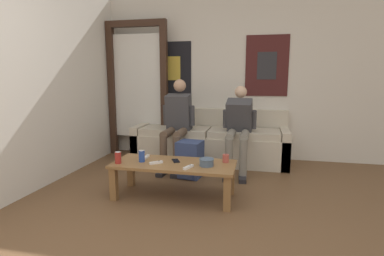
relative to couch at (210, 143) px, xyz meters
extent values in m
cube|color=silver|center=(0.13, 0.36, 0.99)|extent=(10.00, 0.05, 2.55)
cube|color=black|center=(-0.69, 0.33, 1.13)|extent=(0.64, 0.01, 0.84)
cube|color=gold|center=(-0.69, 0.32, 1.13)|extent=(0.29, 0.01, 0.38)
cube|color=#471E1E|center=(0.81, 0.33, 1.16)|extent=(0.64, 0.01, 0.91)
cube|color=#2D2D33|center=(0.81, 0.32, 1.16)|extent=(0.29, 0.01, 0.41)
cube|color=#382319|center=(-1.66, 0.14, 0.74)|extent=(0.10, 0.10, 2.05)
cube|color=#382319|center=(-0.76, 0.14, 0.74)|extent=(0.10, 0.10, 2.05)
cube|color=#382319|center=(-1.21, 0.14, 1.82)|extent=(1.00, 0.10, 0.10)
cube|color=silver|center=(-1.21, 0.16, 0.84)|extent=(0.82, 0.02, 1.64)
cube|color=beige|center=(0.00, 0.27, 0.11)|extent=(2.30, 0.13, 0.78)
cube|color=beige|center=(0.00, -0.09, -0.08)|extent=(2.30, 0.58, 0.41)
cube|color=beige|center=(-1.09, -0.09, -0.02)|extent=(0.12, 0.58, 0.53)
cube|color=beige|center=(1.09, -0.09, -0.02)|extent=(0.12, 0.58, 0.53)
cube|color=beige|center=(-0.52, -0.09, 0.18)|extent=(1.01, 0.54, 0.10)
cube|color=beige|center=(0.52, -0.09, 0.18)|extent=(1.01, 0.54, 0.10)
cube|color=olive|center=(-0.15, -1.48, 0.08)|extent=(1.29, 0.54, 0.03)
cube|color=olive|center=(-0.74, -1.26, -0.11)|extent=(0.07, 0.07, 0.35)
cube|color=olive|center=(0.45, -1.26, -0.11)|extent=(0.07, 0.07, 0.35)
cube|color=olive|center=(-0.74, -1.70, -0.11)|extent=(0.07, 0.07, 0.35)
cube|color=olive|center=(0.45, -1.70, -0.11)|extent=(0.07, 0.07, 0.35)
cylinder|color=brown|center=(-0.50, -0.53, 0.23)|extent=(0.11, 0.42, 0.11)
cylinder|color=brown|center=(-0.50, -0.74, -0.01)|extent=(0.10, 0.10, 0.49)
cube|color=#232328|center=(-0.50, -0.81, -0.26)|extent=(0.11, 0.25, 0.05)
cylinder|color=brown|center=(-0.32, -0.53, 0.23)|extent=(0.11, 0.42, 0.11)
cylinder|color=brown|center=(-0.32, -0.74, -0.01)|extent=(0.10, 0.10, 0.49)
cube|color=#232328|center=(-0.32, -0.81, -0.26)|extent=(0.11, 0.25, 0.05)
cube|color=#3F3F44|center=(-0.41, -0.28, 0.49)|extent=(0.34, 0.30, 0.55)
sphere|color=tan|center=(-0.41, -0.22, 0.87)|extent=(0.18, 0.18, 0.18)
cylinder|color=#3F3F44|center=(-0.61, -0.28, 0.45)|extent=(0.08, 0.10, 0.29)
cylinder|color=#3F3F44|center=(-0.22, -0.28, 0.45)|extent=(0.08, 0.10, 0.29)
cylinder|color=gray|center=(0.36, -0.53, 0.23)|extent=(0.11, 0.42, 0.11)
cylinder|color=gray|center=(0.36, -0.74, -0.01)|extent=(0.10, 0.10, 0.49)
cube|color=#232328|center=(0.36, -0.81, -0.26)|extent=(0.11, 0.25, 0.05)
cylinder|color=gray|center=(0.54, -0.53, 0.23)|extent=(0.11, 0.42, 0.11)
cylinder|color=gray|center=(0.54, -0.74, -0.01)|extent=(0.10, 0.10, 0.49)
cube|color=#232328|center=(0.54, -0.81, -0.26)|extent=(0.11, 0.25, 0.05)
cube|color=#3F3F44|center=(0.45, -0.23, 0.45)|extent=(0.37, 0.40, 0.52)
sphere|color=beige|center=(0.45, -0.10, 0.78)|extent=(0.17, 0.17, 0.17)
cylinder|color=#3F3F44|center=(0.26, -0.22, 0.41)|extent=(0.08, 0.13, 0.27)
cylinder|color=#3F3F44|center=(0.65, -0.22, 0.41)|extent=(0.08, 0.13, 0.27)
cube|color=navy|center=(-0.13, -0.79, -0.05)|extent=(0.34, 0.33, 0.47)
cube|color=navy|center=(-0.15, -0.92, -0.16)|extent=(0.22, 0.13, 0.21)
cylinder|color=#475B75|center=(0.21, -1.52, 0.13)|extent=(0.15, 0.15, 0.07)
torus|color=#475B75|center=(0.21, -1.52, 0.17)|extent=(0.15, 0.15, 0.02)
cylinder|color=#B24C42|center=(0.39, -1.34, 0.14)|extent=(0.07, 0.07, 0.09)
cylinder|color=black|center=(0.39, -1.34, 0.19)|extent=(0.00, 0.00, 0.01)
cylinder|color=#28479E|center=(-0.49, -1.52, 0.16)|extent=(0.07, 0.07, 0.12)
cylinder|color=silver|center=(-0.49, -1.52, 0.22)|extent=(0.06, 0.06, 0.00)
cylinder|color=maroon|center=(-0.71, -1.63, 0.16)|extent=(0.07, 0.07, 0.12)
cylinder|color=silver|center=(-0.71, -1.63, 0.22)|extent=(0.06, 0.06, 0.00)
cube|color=white|center=(0.05, -1.64, 0.11)|extent=(0.08, 0.15, 0.02)
cylinder|color=#333842|center=(0.06, -1.61, 0.12)|extent=(0.01, 0.01, 0.00)
cube|color=white|center=(-0.32, -1.55, 0.11)|extent=(0.13, 0.12, 0.02)
cylinder|color=#333842|center=(-0.30, -1.53, 0.12)|extent=(0.01, 0.01, 0.00)
cube|color=white|center=(-0.50, -1.37, 0.11)|extent=(0.04, 0.15, 0.02)
cylinder|color=#333842|center=(-0.50, -1.34, 0.12)|extent=(0.01, 0.01, 0.00)
cube|color=black|center=(-0.14, -1.42, 0.10)|extent=(0.12, 0.15, 0.01)
cube|color=black|center=(-0.14, -1.42, 0.11)|extent=(0.11, 0.14, 0.00)
camera|label=1|loc=(0.71, -4.42, 0.99)|focal=28.00mm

